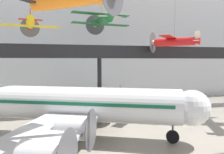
% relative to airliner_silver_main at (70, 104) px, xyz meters
% --- Properties ---
extents(hangar_back_wall, '(140.00, 3.00, 27.69)m').
position_rel_airliner_silver_main_xyz_m(hangar_back_wall, '(5.72, 21.41, 10.19)').
color(hangar_back_wall, silver).
rests_on(hangar_back_wall, ground).
extents(mezzanine_walkway, '(110.00, 3.20, 10.77)m').
position_rel_airliner_silver_main_xyz_m(mezzanine_walkway, '(5.72, 10.78, 5.43)').
color(mezzanine_walkway, black).
rests_on(mezzanine_walkway, ground).
extents(airliner_silver_main, '(27.85, 32.74, 10.72)m').
position_rel_airliner_silver_main_xyz_m(airliner_silver_main, '(0.00, 0.00, 0.00)').
color(airliner_silver_main, silver).
rests_on(airliner_silver_main, ground).
extents(suspended_plane_red_highwing, '(7.57, 7.63, 12.49)m').
position_rel_airliner_silver_main_xyz_m(suspended_plane_red_highwing, '(16.02, 5.73, 7.60)').
color(suspended_plane_red_highwing, red).
extents(suspended_plane_yellow_lowwing, '(6.74, 5.51, 10.82)m').
position_rel_airliner_silver_main_xyz_m(suspended_plane_yellow_lowwing, '(-4.15, 3.25, 9.03)').
color(suspended_plane_yellow_lowwing, yellow).
extents(suspended_plane_green_biplane, '(9.57, 7.84, 9.44)m').
position_rel_airliner_silver_main_xyz_m(suspended_plane_green_biplane, '(5.87, 10.42, 11.12)').
color(suspended_plane_green_biplane, '#1E6B33').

